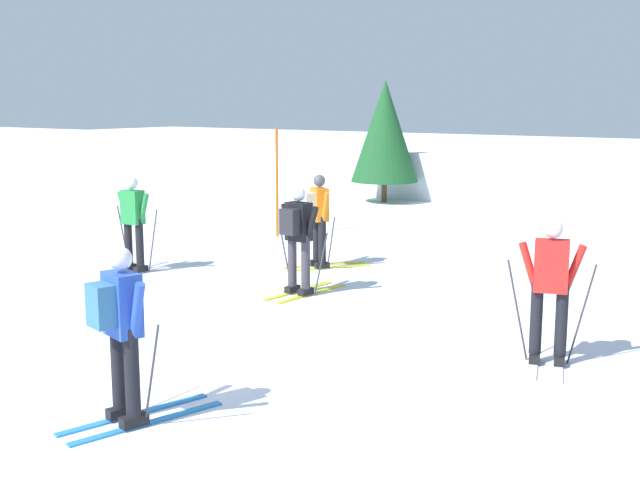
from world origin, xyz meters
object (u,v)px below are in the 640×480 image
Objects in this scene: skier_black at (298,235)px; skier_blue at (121,327)px; skier_red at (550,287)px; skier_green at (134,221)px; skier_orange at (318,216)px; trail_marker_pole at (277,183)px; conifer_far_left at (385,131)px.

skier_black is 5.36m from skier_blue.
skier_red is 1.00× the size of skier_green.
trail_marker_pole is at bearing 139.89° from skier_orange.
skier_orange is at bearing 110.57° from skier_blue.
skier_black is 2.11m from skier_orange.
conifer_far_left is at bearing 113.71° from skier_black.
conifer_far_left is (-6.48, 16.00, 1.17)m from skier_blue.
skier_red is at bearing -52.57° from conifer_far_left.
skier_orange is at bearing -66.81° from conifer_far_left.
trail_marker_pole reaches higher than skier_red.
skier_black is 0.70× the size of trail_marker_pole.
skier_green is at bearing 174.10° from skier_red.
trail_marker_pole is (-0.22, 4.44, 0.30)m from skier_green.
conifer_far_left reaches higher than skier_orange.
skier_blue is at bearing -123.82° from skier_red.
skier_blue is at bearing -60.07° from trail_marker_pole.
skier_black is at bearing 166.28° from skier_red.
conifer_far_left is at bearing 99.69° from trail_marker_pole.
trail_marker_pole is at bearing 119.93° from skier_blue.
skier_green is at bearing -175.60° from skier_black.
skier_green is at bearing -82.99° from conifer_far_left.
skier_black is 3.43m from skier_green.
skier_black is 1.00× the size of skier_blue.
skier_orange is 3.30m from skier_green.
skier_blue is (2.62, -6.98, 0.00)m from skier_orange.
skier_red is 1.00× the size of skier_blue.
conifer_far_left is (-1.37, 11.18, 1.20)m from skier_green.
skier_orange is at bearing 150.84° from skier_red.
trail_marker_pole is (-3.64, 4.18, 0.26)m from skier_black.
conifer_far_left reaches higher than trail_marker_pole.
skier_red is 0.47× the size of conifer_far_left.
skier_red is 1.00× the size of skier_orange.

